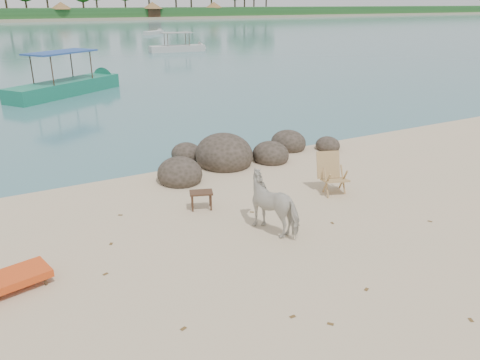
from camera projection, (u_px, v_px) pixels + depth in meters
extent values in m
plane|color=#35666A|center=(2.00, 30.00, 82.65)|extent=(400.00, 400.00, 0.00)
ellipsoid|color=#2D281E|center=(180.00, 175.00, 12.70)|extent=(1.21, 1.33, 0.91)
ellipsoid|color=#2D281E|center=(224.00, 156.00, 14.01)|extent=(1.70, 1.87, 1.27)
ellipsoid|color=#2D281E|center=(271.00, 156.00, 14.34)|extent=(1.09, 1.20, 0.82)
ellipsoid|color=#2D281E|center=(288.00, 144.00, 15.54)|extent=(1.13, 1.24, 0.85)
ellipsoid|color=#2D281E|center=(328.00, 146.00, 15.48)|extent=(0.77, 0.85, 0.58)
ellipsoid|color=#2D281E|center=(187.00, 155.00, 14.51)|extent=(0.93, 1.02, 0.70)
ellipsoid|color=#2D281E|center=(229.00, 148.00, 15.41)|extent=(0.65, 0.71, 0.48)
imported|color=beige|center=(275.00, 204.00, 9.86)|extent=(1.10, 1.58, 1.22)
plane|color=brown|center=(252.00, 213.00, 10.88)|extent=(0.14, 0.14, 0.00)
plane|color=brown|center=(471.00, 321.00, 7.19)|extent=(0.13, 0.13, 0.00)
plane|color=brown|center=(330.00, 325.00, 7.10)|extent=(0.14, 0.14, 0.00)
plane|color=brown|center=(111.00, 245.00, 9.45)|extent=(0.14, 0.14, 0.00)
plane|color=brown|center=(106.00, 275.00, 8.40)|extent=(0.13, 0.13, 0.00)
plane|color=brown|center=(292.00, 318.00, 7.26)|extent=(0.10, 0.10, 0.00)
plane|color=brown|center=(430.00, 222.00, 10.42)|extent=(0.13, 0.13, 0.00)
plane|color=brown|center=(366.00, 291.00, 7.95)|extent=(0.13, 0.13, 0.00)
plane|color=brown|center=(332.00, 224.00, 10.34)|extent=(0.12, 0.12, 0.00)
plane|color=brown|center=(120.00, 216.00, 10.72)|extent=(0.14, 0.14, 0.00)
plane|color=brown|center=(184.00, 330.00, 7.00)|extent=(0.13, 0.13, 0.00)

